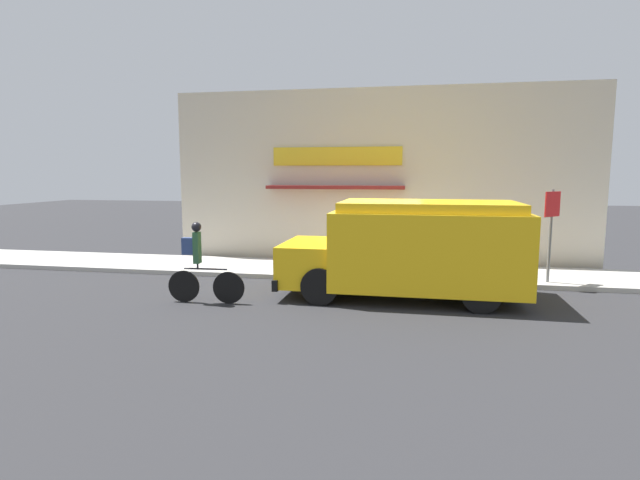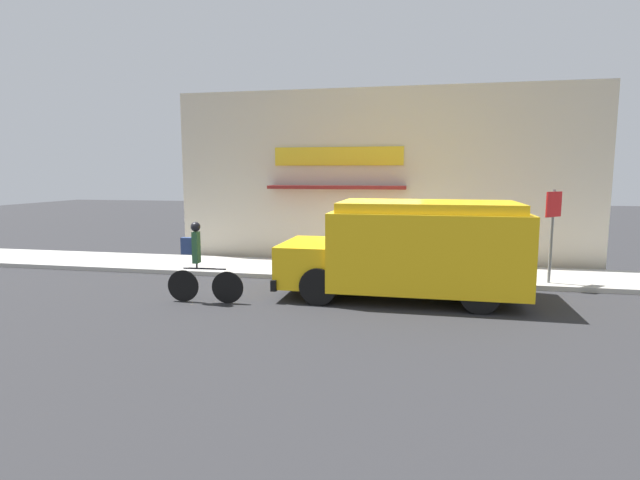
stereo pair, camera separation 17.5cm
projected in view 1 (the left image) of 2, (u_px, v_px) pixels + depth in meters
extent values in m
plane|color=#2B2B2D|center=(369.00, 283.00, 12.64)|extent=(70.00, 70.00, 0.00)
cube|color=#ADAAA3|center=(373.00, 271.00, 13.84)|extent=(28.00, 2.49, 0.12)
cube|color=beige|center=(379.00, 177.00, 15.06)|extent=(12.78, 0.18, 5.29)
cube|color=gold|center=(337.00, 156.00, 15.11)|extent=(3.95, 0.05, 0.55)
cube|color=maroon|center=(335.00, 187.00, 14.95)|extent=(4.14, 0.61, 0.10)
cube|color=yellow|center=(427.00, 249.00, 11.00)|extent=(4.12, 2.38, 1.67)
cube|color=yellow|center=(311.00, 261.00, 11.56)|extent=(1.19, 2.17, 0.92)
cube|color=yellow|center=(429.00, 206.00, 10.88)|extent=(3.79, 2.19, 0.21)
cube|color=black|center=(288.00, 276.00, 11.71)|extent=(0.14, 2.31, 0.24)
cube|color=red|center=(381.00, 236.00, 12.59)|extent=(0.03, 0.44, 0.44)
cylinder|color=black|center=(336.00, 268.00, 12.51)|extent=(0.79, 0.27, 0.79)
cylinder|color=black|center=(320.00, 286.00, 10.53)|extent=(0.79, 0.27, 0.79)
cylinder|color=black|center=(471.00, 273.00, 11.88)|extent=(0.79, 0.27, 0.79)
cylinder|color=black|center=(481.00, 293.00, 9.91)|extent=(0.79, 0.27, 0.79)
cylinder|color=black|center=(229.00, 288.00, 10.61)|extent=(0.69, 0.08, 0.69)
cylinder|color=black|center=(184.00, 286.00, 10.74)|extent=(0.69, 0.08, 0.69)
cylinder|color=black|center=(206.00, 269.00, 10.62)|extent=(0.95, 0.09, 0.04)
cylinder|color=black|center=(198.00, 266.00, 10.64)|extent=(0.04, 0.04, 0.12)
cube|color=#2D5B38|center=(197.00, 248.00, 10.59)|extent=(0.13, 0.21, 0.67)
sphere|color=black|center=(196.00, 227.00, 10.53)|extent=(0.21, 0.21, 0.21)
cube|color=navy|center=(188.00, 246.00, 10.61)|extent=(0.27, 0.15, 0.36)
cylinder|color=slate|center=(550.00, 236.00, 12.06)|extent=(0.07, 0.07, 2.26)
cube|color=red|center=(553.00, 204.00, 11.91)|extent=(0.45, 0.45, 0.60)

